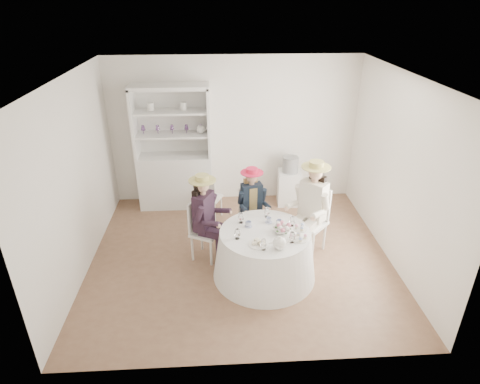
{
  "coord_description": "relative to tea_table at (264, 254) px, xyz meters",
  "views": [
    {
      "loc": [
        -0.31,
        -5.07,
        3.64
      ],
      "look_at": [
        0.0,
        0.1,
        1.05
      ],
      "focal_mm": 30.0,
      "sensor_mm": 36.0,
      "label": 1
    }
  ],
  "objects": [
    {
      "name": "teacup_b",
      "position": [
        0.08,
        0.25,
        0.4
      ],
      "size": [
        0.08,
        0.08,
        0.07
      ],
      "primitive_type": "imported",
      "rotation": [
        0.0,
        0.0,
        -0.14
      ],
      "color": "white",
      "rests_on": "tea_table"
    },
    {
      "name": "tea_table",
      "position": [
        0.0,
        0.0,
        0.0
      ],
      "size": [
        1.45,
        1.45,
        0.72
      ],
      "rotation": [
        0.0,
        0.0,
        -0.13
      ],
      "color": "white",
      "rests_on": "ground"
    },
    {
      "name": "side_table",
      "position": [
        0.71,
        2.15,
        -0.03
      ],
      "size": [
        0.45,
        0.45,
        0.65
      ],
      "primitive_type": "cube",
      "rotation": [
        0.0,
        0.0,
        -0.08
      ],
      "color": "silver",
      "rests_on": "ground"
    },
    {
      "name": "teacup_a",
      "position": [
        -0.22,
        0.15,
        0.4
      ],
      "size": [
        0.1,
        0.1,
        0.07
      ],
      "primitive_type": "imported",
      "rotation": [
        0.0,
        0.0,
        0.18
      ],
      "color": "white",
      "rests_on": "tea_table"
    },
    {
      "name": "flower_bowl",
      "position": [
        0.22,
        -0.02,
        0.39
      ],
      "size": [
        0.25,
        0.25,
        0.06
      ],
      "primitive_type": "imported",
      "rotation": [
        0.0,
        0.0,
        0.09
      ],
      "color": "white",
      "rests_on": "tea_table"
    },
    {
      "name": "wall_back",
      "position": [
        -0.31,
        2.47,
        0.99
      ],
      "size": [
        4.5,
        0.0,
        4.5
      ],
      "primitive_type": "plane",
      "rotation": [
        1.57,
        0.0,
        0.0
      ],
      "color": "white",
      "rests_on": "ground"
    },
    {
      "name": "guest_left",
      "position": [
        -0.82,
        0.48,
        0.42
      ],
      "size": [
        0.58,
        0.52,
        1.37
      ],
      "rotation": [
        0.0,
        0.0,
        1.12
      ],
      "color": "silver",
      "rests_on": "ground"
    },
    {
      "name": "spare_chair",
      "position": [
        -0.79,
        1.61,
        0.11
      ],
      "size": [
        0.47,
        0.47,
        0.86
      ],
      "rotation": [
        0.0,
        0.0,
        2.72
      ],
      "color": "silver",
      "rests_on": "ground"
    },
    {
      "name": "hatbox",
      "position": [
        0.71,
        2.15,
        0.44
      ],
      "size": [
        0.38,
        0.38,
        0.29
      ],
      "primitive_type": "cylinder",
      "rotation": [
        0.0,
        0.0,
        -0.37
      ],
      "color": "black",
      "rests_on": "side_table"
    },
    {
      "name": "ceiling",
      "position": [
        -0.31,
        0.47,
        2.34
      ],
      "size": [
        4.5,
        4.5,
        0.0
      ],
      "primitive_type": "plane",
      "rotation": [
        3.14,
        0.0,
        0.0
      ],
      "color": "white",
      "rests_on": "wall_back"
    },
    {
      "name": "cupcake_stand",
      "position": [
        0.43,
        -0.2,
        0.44
      ],
      "size": [
        0.23,
        0.23,
        0.22
      ],
      "rotation": [
        0.0,
        0.0,
        0.43
      ],
      "color": "white",
      "rests_on": "tea_table"
    },
    {
      "name": "teacup_c",
      "position": [
        0.22,
        0.19,
        0.39
      ],
      "size": [
        0.1,
        0.1,
        0.06
      ],
      "primitive_type": "imported",
      "rotation": [
        0.0,
        0.0,
        0.39
      ],
      "color": "white",
      "rests_on": "tea_table"
    },
    {
      "name": "flower_arrangement",
      "position": [
        0.23,
        -0.01,
        0.44
      ],
      "size": [
        0.17,
        0.17,
        0.06
      ],
      "rotation": [
        0.0,
        0.0,
        -0.18
      ],
      "color": "pink",
      "rests_on": "tea_table"
    },
    {
      "name": "sandwich_plate",
      "position": [
        -0.12,
        -0.29,
        0.38
      ],
      "size": [
        0.27,
        0.27,
        0.06
      ],
      "rotation": [
        0.0,
        0.0,
        -0.2
      ],
      "color": "white",
      "rests_on": "tea_table"
    },
    {
      "name": "table_teapot",
      "position": [
        0.14,
        -0.39,
        0.44
      ],
      "size": [
        0.25,
        0.17,
        0.18
      ],
      "rotation": [
        0.0,
        0.0,
        0.38
      ],
      "color": "white",
      "rests_on": "tea_table"
    },
    {
      "name": "guest_right",
      "position": [
        0.76,
        0.57,
        0.49
      ],
      "size": [
        0.63,
        0.64,
        1.49
      ],
      "rotation": [
        0.0,
        0.0,
        -0.76
      ],
      "color": "silver",
      "rests_on": "ground"
    },
    {
      "name": "stemware_set",
      "position": [
        -0.0,
        0.0,
        0.44
      ],
      "size": [
        0.86,
        0.89,
        0.15
      ],
      "color": "white",
      "rests_on": "tea_table"
    },
    {
      "name": "wall_front",
      "position": [
        -0.31,
        -1.53,
        0.99
      ],
      "size": [
        4.5,
        0.0,
        4.5
      ],
      "primitive_type": "plane",
      "rotation": [
        -1.57,
        0.0,
        0.0
      ],
      "color": "white",
      "rests_on": "ground"
    },
    {
      "name": "ground",
      "position": [
        -0.31,
        0.47,
        -0.36
      ],
      "size": [
        4.5,
        4.5,
        0.0
      ],
      "primitive_type": "plane",
      "color": "brown",
      "rests_on": "ground"
    },
    {
      "name": "guest_mid",
      "position": [
        -0.1,
        0.95,
        0.35
      ],
      "size": [
        0.47,
        0.5,
        1.25
      ],
      "rotation": [
        0.0,
        0.0,
        0.22
      ],
      "color": "silver",
      "rests_on": "ground"
    },
    {
      "name": "hutch",
      "position": [
        -1.4,
        2.24,
        0.45
      ],
      "size": [
        1.42,
        0.71,
        2.26
      ],
      "rotation": [
        0.0,
        0.0,
        0.16
      ],
      "color": "silver",
      "rests_on": "ground"
    },
    {
      "name": "wall_left",
      "position": [
        -2.56,
        0.47,
        0.99
      ],
      "size": [
        0.0,
        4.5,
        4.5
      ],
      "primitive_type": "plane",
      "rotation": [
        1.57,
        0.0,
        1.57
      ],
      "color": "white",
      "rests_on": "ground"
    },
    {
      "name": "wall_right",
      "position": [
        1.94,
        0.47,
        0.99
      ],
      "size": [
        0.0,
        4.5,
        4.5
      ],
      "primitive_type": "plane",
      "rotation": [
        1.57,
        0.0,
        -1.57
      ],
      "color": "white",
      "rests_on": "ground"
    }
  ]
}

